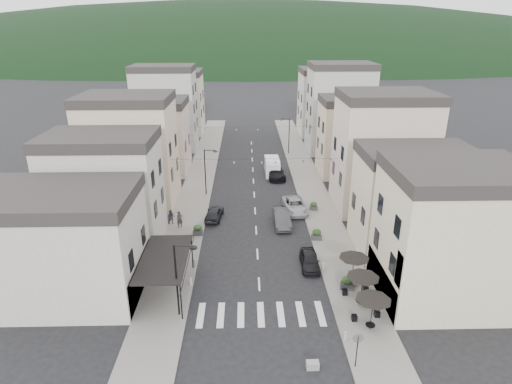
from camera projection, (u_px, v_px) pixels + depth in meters
ground at (262, 332)px, 30.26m from camera, size 700.00×700.00×0.00m
sidewalk_left at (200, 179)px, 59.79m from camera, size 4.00×76.00×0.12m
sidewalk_right at (307, 178)px, 60.14m from camera, size 4.00×76.00×0.12m
hill_backdrop at (246, 53)px, 308.96m from camera, size 640.00×360.00×70.00m
boutique_building at (60, 250)px, 33.07m from camera, size 12.00×8.00×8.00m
bistro_building at (451, 240)px, 32.46m from camera, size 10.00×8.00×10.00m
boutique_awning at (168, 259)px, 33.59m from camera, size 3.77×7.50×3.28m
buildings_row_left at (154, 127)px, 62.74m from camera, size 10.20×54.16×14.00m
buildings_row_right at (352, 126)px, 62.25m from camera, size 10.20×54.16×14.50m
cafe_terrace at (363, 280)px, 32.17m from camera, size 2.50×8.10×2.53m
streetlamp_left_near at (180, 273)px, 30.62m from camera, size 1.70×0.56×6.00m
streetlamp_left_far at (207, 167)px, 52.91m from camera, size 1.70×0.56×6.00m
streetlamp_right_far at (287, 132)px, 69.90m from camera, size 1.70×0.56×6.00m
traffic_sign at (358, 344)px, 26.43m from camera, size 0.70×0.07×2.70m
bollards at (259, 283)px, 35.21m from camera, size 11.66×10.26×0.60m
bunting_near at (255, 162)px, 48.61m from camera, size 19.00×0.28×0.62m
bunting_far at (252, 129)px, 63.47m from camera, size 19.00×0.28×0.62m
parked_car_a at (310, 260)px, 38.13m from camera, size 1.65×3.99×1.35m
parked_car_b at (282, 218)px, 45.97m from camera, size 1.78×4.82×1.58m
parked_car_c at (295, 205)px, 49.37m from camera, size 2.92×5.47×1.46m
parked_car_d at (275, 172)px, 60.21m from camera, size 2.75×5.79×1.63m
parked_car_e at (214, 213)px, 47.44m from camera, size 2.16×4.31×1.41m
delivery_van at (272, 166)px, 61.61m from camera, size 2.05×5.06×2.41m
pedestrian_a at (180, 219)px, 45.22m from camera, size 0.77×0.65×1.80m
pedestrian_b at (171, 217)px, 45.93m from camera, size 0.79×0.62×1.63m
concrete_block_a at (313, 365)px, 27.02m from camera, size 0.81×0.51×0.50m
planter_la at (169, 255)px, 39.19m from camera, size 1.01×0.77×1.00m
planter_lb at (198, 230)px, 43.70m from camera, size 1.02×0.58×1.12m
planter_ra at (347, 283)px, 34.79m from camera, size 1.12×0.78×1.15m
planter_rb at (317, 234)px, 42.76m from camera, size 1.05×0.61×1.14m
planter_rc at (314, 206)px, 49.55m from camera, size 0.99×0.73×0.99m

